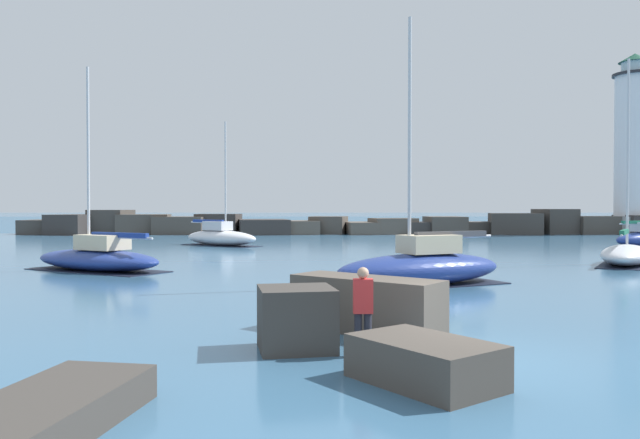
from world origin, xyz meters
The scene contains 10 objects.
ground_plane centered at (0.00, 0.00, 0.00)m, with size 600.00×600.00×0.00m, color #3D6B8E.
open_sea_beyond centered at (0.00, 112.53, 0.00)m, with size 400.00×116.00×0.01m.
breakwater_jetty centered at (0.74, 52.60, 0.93)m, with size 68.71×6.90×2.55m.
lighthouse centered at (29.69, 52.48, 8.24)m, with size 5.06×5.06×18.41m.
foreground_rocks centered at (-0.37, -0.84, 0.48)m, with size 13.25×9.40×1.26m.
sailboat_moored_0 centered at (11.75, 18.45, 0.52)m, with size 4.90×6.17×9.85m.
sailboat_moored_1 centered at (-9.75, 33.49, 0.64)m, with size 6.48×5.72×8.78m.
sailboat_moored_2 centered at (0.68, 10.83, 0.66)m, with size 6.94×4.94×9.29m.
sailboat_moored_3 centered at (-12.43, 15.99, 0.56)m, with size 7.16×5.59×8.82m.
person_on_rocks centered at (-2.21, 0.45, 0.91)m, with size 0.36×0.22×1.64m.
Camera 1 is at (-3.13, -10.94, 2.74)m, focal length 35.00 mm.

